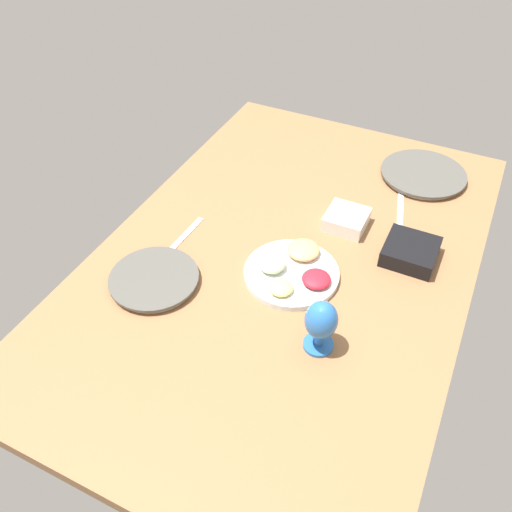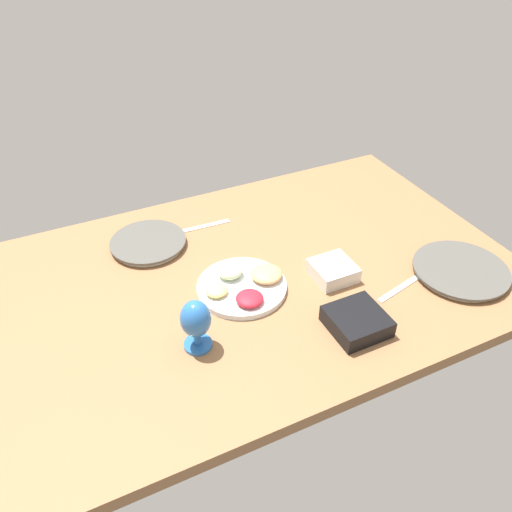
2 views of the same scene
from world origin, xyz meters
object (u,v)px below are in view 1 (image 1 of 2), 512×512
at_px(hurricane_glass_blue, 321,322).
at_px(square_bowl_black, 411,251).
at_px(fruit_platter, 292,270).
at_px(square_bowl_white, 346,219).
at_px(dinner_plate_right, 423,174).
at_px(dinner_plate_left, 154,279).

height_order(hurricane_glass_blue, square_bowl_black, hurricane_glass_blue).
distance_m(fruit_platter, square_bowl_white, 0.28).
bearing_deg(dinner_plate_right, fruit_platter, 160.76).
bearing_deg(square_bowl_white, square_bowl_black, -105.40).
distance_m(dinner_plate_right, square_bowl_black, 0.43).
distance_m(dinner_plate_right, hurricane_glass_blue, 0.84).
bearing_deg(square_bowl_black, fruit_platter, 127.14).
bearing_deg(dinner_plate_left, hurricane_glass_blue, -90.92).
relative_size(hurricane_glass_blue, square_bowl_white, 1.25).
relative_size(dinner_plate_left, hurricane_glass_blue, 1.63).
relative_size(fruit_platter, hurricane_glass_blue, 1.76).
bearing_deg(dinner_plate_right, hurricane_glass_blue, 175.39).
relative_size(dinner_plate_right, square_bowl_white, 2.39).
xyz_separation_m(dinner_plate_left, dinner_plate_right, (0.83, -0.56, -0.00)).
relative_size(dinner_plate_right, hurricane_glass_blue, 1.91).
distance_m(dinner_plate_left, fruit_platter, 0.39).
height_order(dinner_plate_left, square_bowl_white, square_bowl_white).
relative_size(dinner_plate_left, square_bowl_black, 1.68).
height_order(fruit_platter, square_bowl_white, fruit_platter).
height_order(dinner_plate_right, fruit_platter, fruit_platter).
bearing_deg(dinner_plate_left, square_bowl_white, -40.73).
height_order(hurricane_glass_blue, square_bowl_white, hurricane_glass_blue).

